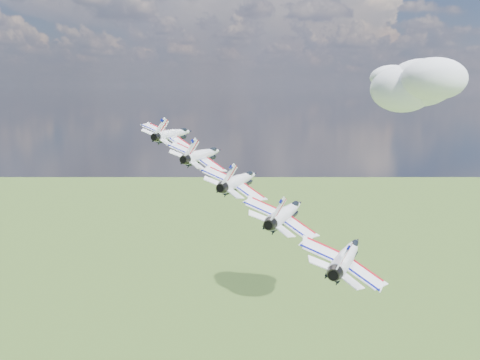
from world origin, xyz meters
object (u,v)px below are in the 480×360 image
(jet_0, at_px, (174,134))
(jet_1, at_px, (204,154))
(jet_2, at_px, (240,180))
(jet_4, at_px, (347,255))
(jet_3, at_px, (286,212))

(jet_0, relative_size, jet_1, 1.00)
(jet_1, relative_size, jet_2, 1.00)
(jet_4, bearing_deg, jet_1, 143.58)
(jet_0, xyz_separation_m, jet_3, (26.18, -26.04, -7.98))
(jet_0, height_order, jet_2, jet_0)
(jet_0, bearing_deg, jet_3, -36.42)
(jet_3, height_order, jet_4, jet_3)
(jet_1, distance_m, jet_3, 25.18)
(jet_0, relative_size, jet_3, 1.00)
(jet_0, xyz_separation_m, jet_2, (17.45, -17.36, -5.32))
(jet_2, xyz_separation_m, jet_4, (17.45, -17.36, -5.32))
(jet_2, bearing_deg, jet_0, 143.58)
(jet_0, bearing_deg, jet_1, -36.42)
(jet_0, xyz_separation_m, jet_4, (34.91, -34.72, -10.64))
(jet_1, bearing_deg, jet_4, -36.42)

